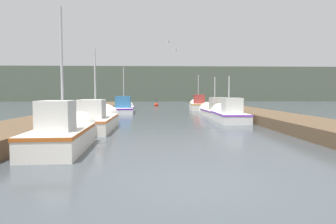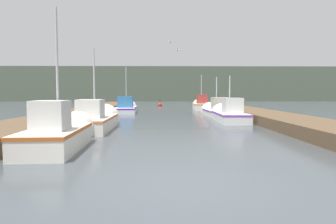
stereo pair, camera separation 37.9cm
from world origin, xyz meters
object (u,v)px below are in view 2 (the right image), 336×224
Objects in this scene: fishing_boat_4 at (127,108)px; mooring_piling_1 at (228,108)px; mooring_piling_0 at (224,105)px; seagull_lead at (170,42)px; seagull_1 at (178,50)px; fishing_boat_2 at (229,114)px; fishing_boat_1 at (96,120)px; channel_buoy at (160,105)px; fishing_boat_5 at (201,105)px; fishing_boat_0 at (61,133)px; fishing_boat_3 at (216,111)px.

mooring_piling_1 is at bearing -23.66° from fishing_boat_4.
seagull_lead is (-4.76, -3.00, 4.92)m from mooring_piling_0.
fishing_boat_2 is at bearing 47.65° from seagull_1.
mooring_piling_1 is at bearing -91.78° from mooring_piling_0.
fishing_boat_4 is at bearing 169.53° from mooring_piling_0.
fishing_boat_1 reaches higher than channel_buoy.
mooring_piling_1 is at bearing -70.69° from channel_buoy.
fishing_boat_4 is 10.51× the size of seagull_lead.
fishing_boat_4 reaches higher than channel_buoy.
fishing_boat_0 is at bearing -106.25° from fishing_boat_5.
fishing_boat_3 is at bearing 47.05° from fishing_boat_1.
mooring_piling_1 is 7.02m from seagull_lead.
seagull_lead is at bearing -109.11° from fishing_boat_5.
fishing_boat_0 is 0.86× the size of fishing_boat_3.
fishing_boat_4 is at bearing 158.91° from mooring_piling_1.
mooring_piling_0 is 6.88m from seagull_1.
seagull_1 is (1.45, -17.63, 4.80)m from channel_buoy.
fishing_boat_3 reaches higher than mooring_piling_0.
mooring_piling_0 is 1.24× the size of mooring_piling_1.
seagull_1 is at bearing 128.80° from fishing_boat_2.
seagull_1 reaches higher than channel_buoy.
fishing_boat_0 is 8.72× the size of seagull_lead.
fishing_boat_0 is 18.26m from mooring_piling_0.
fishing_boat_4 is 10.38× the size of seagull_1.
mooring_piling_0 is at bearing 58.94° from fishing_boat_0.
fishing_boat_1 is 9.93× the size of seagull_lead.
mooring_piling_0 is 15.36m from channel_buoy.
fishing_boat_5 is at bearing 65.23° from fishing_boat_1.
seagull_lead is (3.89, -4.60, 5.20)m from fishing_boat_4.
fishing_boat_1 is at bearing -111.37° from fishing_boat_5.
fishing_boat_0 is 0.91× the size of fishing_boat_5.
seagull_1 is at bearing -168.65° from fishing_boat_3.
seagull_1 is at bearing 67.88° from fishing_boat_0.
fishing_boat_4 is 8.07m from seagull_1.
fishing_boat_2 is at bearing -78.30° from channel_buoy.
fishing_boat_2 is at bearing -91.39° from fishing_boat_3.
channel_buoy is at bearing 119.96° from fishing_boat_5.
fishing_boat_1 is 9.81× the size of seagull_1.
fishing_boat_2 is 21.93m from channel_buoy.
fishing_boat_4 is at bearing -128.54° from seagull_1.
fishing_boat_4 reaches higher than fishing_boat_1.
fishing_boat_1 reaches higher than fishing_boat_3.
fishing_boat_0 is 0.83× the size of fishing_boat_4.
fishing_boat_2 is 8.76× the size of seagull_lead.
fishing_boat_3 reaches higher than channel_buoy.
seagull_1 is (-4.16, -1.65, 4.40)m from mooring_piling_1.
fishing_boat_2 is 7.55m from seagull_lead.
fishing_boat_0 reaches higher than fishing_boat_1.
fishing_boat_3 is at bearing -114.54° from mooring_piling_0.
fishing_boat_0 is 4.56× the size of channel_buoy.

